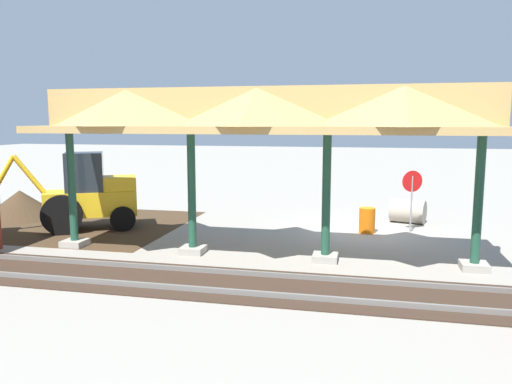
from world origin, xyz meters
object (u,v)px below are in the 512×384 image
backhoe (87,195)px  traffic_barrel (367,220)px  concrete_pipe (408,211)px  stop_sign (412,188)px

backhoe → traffic_barrel: bearing=-171.0°
concrete_pipe → traffic_barrel: size_ratio=1.65×
backhoe → traffic_barrel: size_ratio=5.81×
stop_sign → backhoe: backhoe is taller
stop_sign → concrete_pipe: stop_sign is taller
stop_sign → traffic_barrel: stop_sign is taller
traffic_barrel → backhoe: bearing=9.0°
traffic_barrel → stop_sign: bearing=-162.0°
stop_sign → backhoe: 11.73m
backhoe → traffic_barrel: (-10.01, -1.59, -0.81)m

